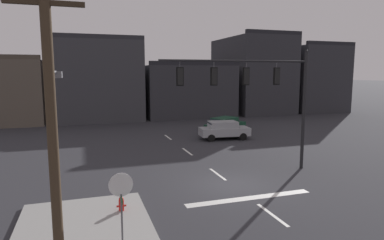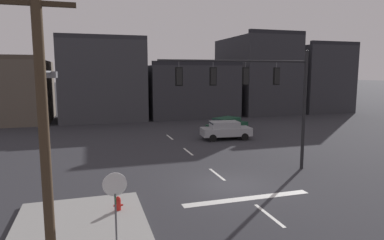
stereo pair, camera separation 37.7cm
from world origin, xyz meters
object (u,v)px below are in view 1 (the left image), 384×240
at_px(car_lot_middle, 224,130).
at_px(fire_hydrant, 121,206).
at_px(car_lot_nearside, 225,125).
at_px(signal_mast_near_side, 258,87).
at_px(stop_sign, 121,194).
at_px(utility_pole, 52,115).

distance_m(car_lot_middle, fire_hydrant, 17.19).
distance_m(car_lot_nearside, fire_hydrant, 19.83).
relative_size(signal_mast_near_side, car_lot_middle, 1.97).
bearing_deg(car_lot_middle, stop_sign, -122.63).
bearing_deg(stop_sign, car_lot_nearside, 58.15).
xyz_separation_m(car_lot_middle, fire_hydrant, (-10.56, -13.56, -0.53)).
bearing_deg(car_lot_nearside, fire_hydrant, -126.32).
xyz_separation_m(stop_sign, utility_pole, (-1.77, -1.31, 2.74)).
relative_size(stop_sign, fire_hydrant, 3.77).
bearing_deg(stop_sign, car_lot_middle, 57.37).
bearing_deg(signal_mast_near_side, car_lot_nearside, 74.72).
height_order(signal_mast_near_side, car_lot_nearside, signal_mast_near_side).
bearing_deg(fire_hydrant, car_lot_nearside, 53.68).
distance_m(car_lot_nearside, car_lot_middle, 2.68).
relative_size(signal_mast_near_side, utility_pole, 1.01).
height_order(utility_pole, fire_hydrant, utility_pole).
bearing_deg(fire_hydrant, signal_mast_near_side, 23.73).
relative_size(stop_sign, car_lot_middle, 0.62).
xyz_separation_m(signal_mast_near_side, fire_hydrant, (-8.38, -3.68, -4.78)).
height_order(stop_sign, fire_hydrant, stop_sign).
height_order(stop_sign, car_lot_nearside, stop_sign).
distance_m(signal_mast_near_side, stop_sign, 11.67).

